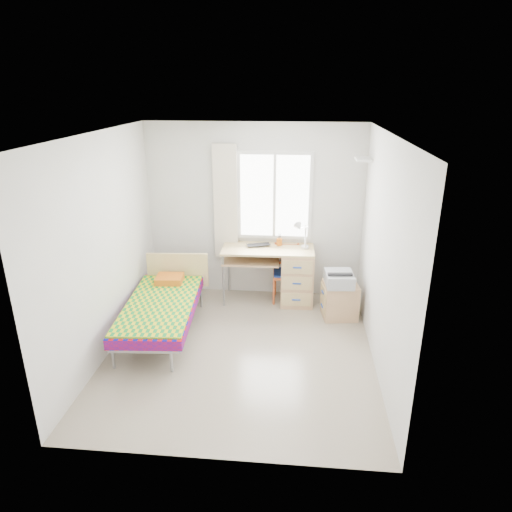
{
  "coord_description": "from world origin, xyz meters",
  "views": [
    {
      "loc": [
        0.65,
        -4.81,
        3.07
      ],
      "look_at": [
        0.14,
        0.55,
        1.05
      ],
      "focal_mm": 32.0,
      "sensor_mm": 36.0,
      "label": 1
    }
  ],
  "objects": [
    {
      "name": "bed",
      "position": [
        -1.07,
        0.38,
        0.39
      ],
      "size": [
        1.0,
        1.91,
        0.8
      ],
      "rotation": [
        0.0,
        0.0,
        0.07
      ],
      "color": "#94959C",
      "rests_on": "floor"
    },
    {
      "name": "printer",
      "position": [
        1.24,
        0.99,
        0.6
      ],
      "size": [
        0.4,
        0.46,
        0.18
      ],
      "rotation": [
        0.0,
        0.0,
        0.08
      ],
      "color": "#A4A5AB",
      "rests_on": "cabinet"
    },
    {
      "name": "book",
      "position": [
        0.06,
        1.42,
        0.59
      ],
      "size": [
        0.2,
        0.27,
        0.02
      ],
      "primitive_type": "imported",
      "rotation": [
        0.0,
        0.0,
        0.04
      ],
      "color": "gray",
      "rests_on": "desk"
    },
    {
      "name": "chair",
      "position": [
        0.51,
        1.52,
        0.49
      ],
      "size": [
        0.39,
        0.39,
        0.87
      ],
      "rotation": [
        0.0,
        0.0,
        0.05
      ],
      "color": "#9D371E",
      "rests_on": "floor"
    },
    {
      "name": "wall_back",
      "position": [
        0.0,
        1.75,
        1.3
      ],
      "size": [
        3.2,
        0.0,
        3.2
      ],
      "primitive_type": "plane",
      "rotation": [
        1.57,
        0.0,
        0.0
      ],
      "color": "silver",
      "rests_on": "ground"
    },
    {
      "name": "desk",
      "position": [
        0.59,
        1.46,
        0.45
      ],
      "size": [
        1.36,
        0.65,
        0.84
      ],
      "rotation": [
        0.0,
        0.0,
        0.03
      ],
      "color": "tan",
      "rests_on": "floor"
    },
    {
      "name": "pen_cup",
      "position": [
        0.39,
        1.6,
        0.89
      ],
      "size": [
        0.1,
        0.1,
        0.1
      ],
      "primitive_type": "cylinder",
      "rotation": [
        0.0,
        0.0,
        0.17
      ],
      "color": "#DA5518",
      "rests_on": "desk"
    },
    {
      "name": "floor",
      "position": [
        0.0,
        0.0,
        0.0
      ],
      "size": [
        3.5,
        3.5,
        0.0
      ],
      "primitive_type": "plane",
      "color": "#BCAD93",
      "rests_on": "ground"
    },
    {
      "name": "wall_right",
      "position": [
        1.6,
        0.0,
        1.3
      ],
      "size": [
        0.0,
        3.5,
        3.5
      ],
      "primitive_type": "plane",
      "rotation": [
        1.57,
        0.0,
        -1.57
      ],
      "color": "silver",
      "rests_on": "ground"
    },
    {
      "name": "cabinet",
      "position": [
        1.27,
        1.02,
        0.25
      ],
      "size": [
        0.52,
        0.47,
        0.5
      ],
      "rotation": [
        0.0,
        0.0,
        0.14
      ],
      "color": "tan",
      "rests_on": "floor"
    },
    {
      "name": "task_lamp",
      "position": [
        0.7,
        1.39,
        1.12
      ],
      "size": [
        0.24,
        0.33,
        0.45
      ],
      "rotation": [
        0.0,
        0.0,
        0.12
      ],
      "color": "white",
      "rests_on": "desk"
    },
    {
      "name": "window",
      "position": [
        0.3,
        1.73,
        1.55
      ],
      "size": [
        1.1,
        0.04,
        1.3
      ],
      "color": "white",
      "rests_on": "wall_back"
    },
    {
      "name": "curtain",
      "position": [
        -0.42,
        1.68,
        1.45
      ],
      "size": [
        0.35,
        0.05,
        1.7
      ],
      "primitive_type": "cube",
      "color": "#F4E7CA",
      "rests_on": "wall_back"
    },
    {
      "name": "floating_shelf",
      "position": [
        1.49,
        1.4,
        2.15
      ],
      "size": [
        0.2,
        0.32,
        0.03
      ],
      "primitive_type": "cube",
      "color": "white",
      "rests_on": "wall_right"
    },
    {
      "name": "laptop",
      "position": [
        0.1,
        1.49,
        0.85
      ],
      "size": [
        0.4,
        0.32,
        0.03
      ],
      "primitive_type": "imported",
      "rotation": [
        0.0,
        0.0,
        0.33
      ],
      "color": "black",
      "rests_on": "desk"
    },
    {
      "name": "ceiling",
      "position": [
        0.0,
        0.0,
        2.6
      ],
      "size": [
        3.5,
        3.5,
        0.0
      ],
      "primitive_type": "plane",
      "rotation": [
        3.14,
        0.0,
        0.0
      ],
      "color": "white",
      "rests_on": "wall_back"
    },
    {
      "name": "wall_left",
      "position": [
        -1.6,
        0.0,
        1.3
      ],
      "size": [
        0.0,
        3.5,
        3.5
      ],
      "primitive_type": "plane",
      "rotation": [
        1.57,
        0.0,
        1.57
      ],
      "color": "silver",
      "rests_on": "ground"
    }
  ]
}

